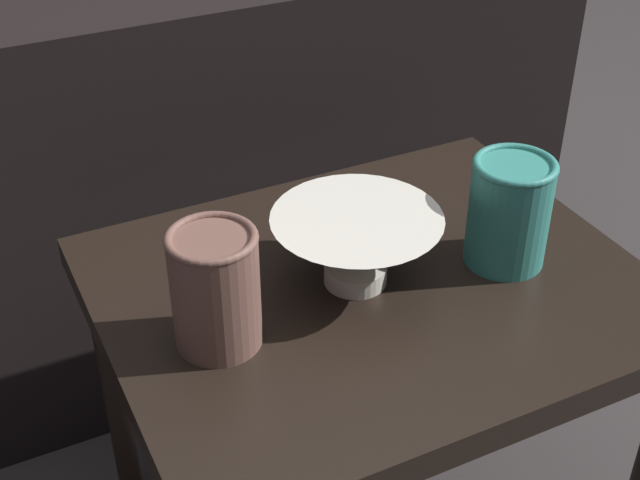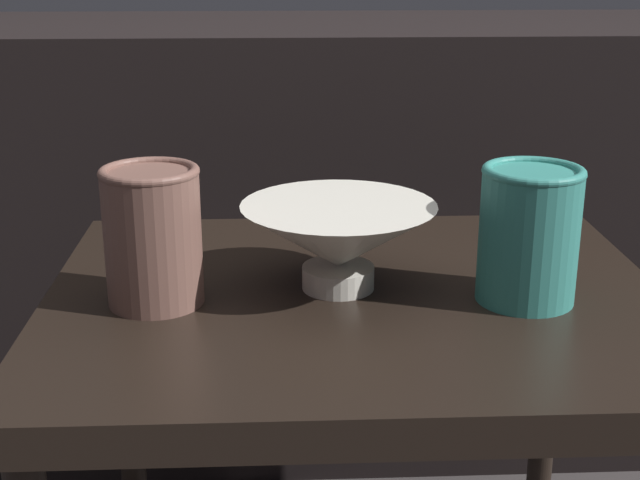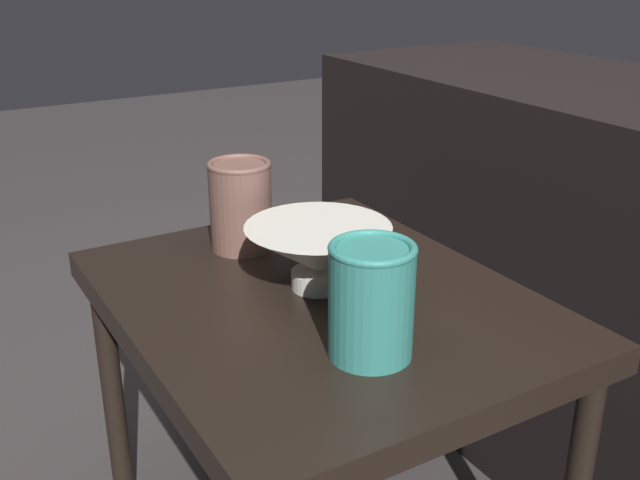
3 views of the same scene
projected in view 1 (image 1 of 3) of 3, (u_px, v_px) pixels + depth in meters
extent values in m
cube|color=black|center=(372.00, 295.00, 1.13)|extent=(0.67, 0.54, 0.04)
cylinder|color=black|center=(115.00, 393.00, 1.34)|extent=(0.04, 0.04, 0.46)
cylinder|color=black|center=(452.00, 286.00, 1.56)|extent=(0.04, 0.04, 0.46)
cube|color=black|center=(206.00, 155.00, 1.67)|extent=(1.27, 0.50, 0.73)
cylinder|color=silver|center=(355.00, 273.00, 1.11)|extent=(0.08, 0.08, 0.03)
cone|color=silver|center=(356.00, 242.00, 1.09)|extent=(0.21, 0.21, 0.07)
cylinder|color=brown|center=(216.00, 291.00, 0.99)|extent=(0.10, 0.10, 0.14)
torus|color=brown|center=(211.00, 238.00, 0.95)|extent=(0.10, 0.10, 0.01)
cylinder|color=teal|center=(509.00, 214.00, 1.12)|extent=(0.10, 0.10, 0.14)
torus|color=teal|center=(516.00, 165.00, 1.08)|extent=(0.11, 0.11, 0.01)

